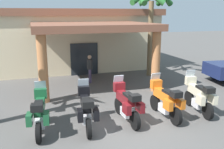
% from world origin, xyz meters
% --- Properties ---
extents(ground_plane, '(80.00, 80.00, 0.00)m').
position_xyz_m(ground_plane, '(0.00, 0.00, 0.00)').
color(ground_plane, '#514F4C').
extents(motel_building, '(11.66, 11.04, 4.28)m').
position_xyz_m(motel_building, '(0.00, 10.88, 2.20)').
color(motel_building, beige).
rests_on(motel_building, ground_plane).
extents(motorcycle_green, '(0.77, 2.21, 1.61)m').
position_xyz_m(motorcycle_green, '(-3.14, 0.49, 0.70)').
color(motorcycle_green, black).
rests_on(motorcycle_green, ground_plane).
extents(motorcycle_black, '(0.75, 2.21, 1.61)m').
position_xyz_m(motorcycle_black, '(-1.56, 0.32, 0.70)').
color(motorcycle_black, black).
rests_on(motorcycle_black, ground_plane).
extents(motorcycle_maroon, '(0.72, 2.21, 1.61)m').
position_xyz_m(motorcycle_maroon, '(0.01, 0.42, 0.70)').
color(motorcycle_maroon, black).
rests_on(motorcycle_maroon, ground_plane).
extents(motorcycle_orange, '(0.71, 2.21, 1.61)m').
position_xyz_m(motorcycle_orange, '(1.58, 0.30, 0.70)').
color(motorcycle_orange, black).
rests_on(motorcycle_orange, ground_plane).
extents(motorcycle_cream, '(0.80, 2.21, 1.61)m').
position_xyz_m(motorcycle_cream, '(3.16, 0.36, 0.70)').
color(motorcycle_cream, black).
rests_on(motorcycle_cream, ground_plane).
extents(pedestrian, '(0.32, 0.53, 1.64)m').
position_xyz_m(pedestrian, '(-0.09, 6.16, 0.95)').
color(pedestrian, '#3F334C').
rests_on(pedestrian, ground_plane).
extents(palm_tree_near_portico, '(2.54, 2.68, 5.63)m').
position_xyz_m(palm_tree_near_portico, '(4.02, 6.75, 4.31)').
color(palm_tree_near_portico, brown).
rests_on(palm_tree_near_portico, ground_plane).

